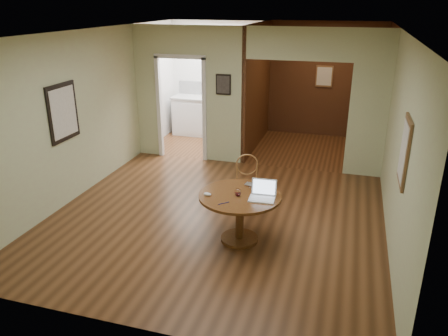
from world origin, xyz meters
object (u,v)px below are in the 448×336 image
(dining_table, at_px, (240,207))
(chair, at_px, (247,180))
(closed_laptop, at_px, (254,187))
(open_laptop, at_px, (263,193))

(dining_table, distance_m, chair, 0.96)
(dining_table, bearing_deg, closed_laptop, 65.73)
(closed_laptop, bearing_deg, open_laptop, -50.81)
(closed_laptop, bearing_deg, dining_table, -106.20)
(open_laptop, height_order, closed_laptop, open_laptop)
(chair, bearing_deg, dining_table, -99.72)
(dining_table, distance_m, open_laptop, 0.40)
(open_laptop, bearing_deg, chair, 111.38)
(chair, distance_m, open_laptop, 1.09)
(chair, distance_m, closed_laptop, 0.74)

